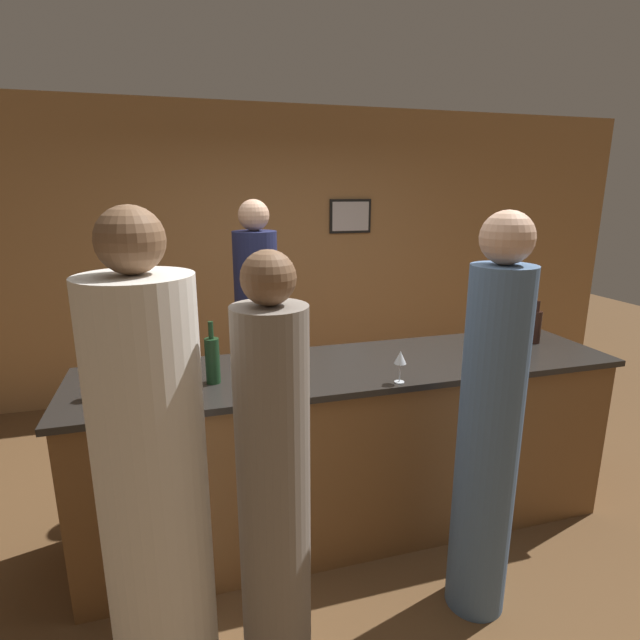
{
  "coord_description": "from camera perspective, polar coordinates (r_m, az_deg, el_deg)",
  "views": [
    {
      "loc": [
        -0.94,
        -2.54,
        2.01
      ],
      "look_at": [
        -0.17,
        0.1,
        1.29
      ],
      "focal_mm": 28.0,
      "sensor_mm": 36.0,
      "label": 1
    }
  ],
  "objects": [
    {
      "name": "guest_0",
      "position": [
        2.07,
        -5.28,
        -19.25
      ],
      "size": [
        0.28,
        0.28,
        1.81
      ],
      "color": "gray",
      "rests_on": "ground_plane"
    },
    {
      "name": "wine_bottle_1",
      "position": [
        2.96,
        -18.88,
        -2.99
      ],
      "size": [
        0.07,
        0.07,
        0.29
      ],
      "color": "#19381E",
      "rests_on": "bar_counter"
    },
    {
      "name": "back_wall",
      "position": [
        5.06,
        -5.45,
        7.66
      ],
      "size": [
        8.0,
        0.08,
        2.8
      ],
      "color": "#A37547",
      "rests_on": "ground_plane"
    },
    {
      "name": "guest_2",
      "position": [
        2.06,
        -18.41,
        -18.4
      ],
      "size": [
        0.4,
        0.4,
        1.96
      ],
      "color": "silver",
      "rests_on": "ground_plane"
    },
    {
      "name": "wine_glass_1",
      "position": [
        2.59,
        9.16,
        -4.39
      ],
      "size": [
        0.06,
        0.06,
        0.17
      ],
      "color": "silver",
      "rests_on": "bar_counter"
    },
    {
      "name": "wine_bottle_2",
      "position": [
        2.62,
        -12.19,
        -4.43
      ],
      "size": [
        0.07,
        0.07,
        0.33
      ],
      "color": "#19381E",
      "rests_on": "bar_counter"
    },
    {
      "name": "wine_glass_0",
      "position": [
        2.6,
        -19.7,
        -5.31
      ],
      "size": [
        0.08,
        0.08,
        0.16
      ],
      "color": "silver",
      "rests_on": "bar_counter"
    },
    {
      "name": "wine_glass_3",
      "position": [
        3.2,
        21.93,
        -1.71
      ],
      "size": [
        0.06,
        0.06,
        0.17
      ],
      "color": "silver",
      "rests_on": "bar_counter"
    },
    {
      "name": "wine_bottle_0",
      "position": [
        3.52,
        23.42,
        -0.65
      ],
      "size": [
        0.07,
        0.07,
        0.28
      ],
      "color": "black",
      "rests_on": "bar_counter"
    },
    {
      "name": "ground_plane",
      "position": [
        3.37,
        3.53,
        -21.98
      ],
      "size": [
        14.0,
        14.0,
        0.0
      ],
      "primitive_type": "plane",
      "color": "brown"
    },
    {
      "name": "wine_glass_2",
      "position": [
        2.6,
        -24.63,
        -5.76
      ],
      "size": [
        0.07,
        0.07,
        0.16
      ],
      "color": "silver",
      "rests_on": "bar_counter"
    },
    {
      "name": "bartender",
      "position": [
        3.51,
        -7.1,
        -3.42
      ],
      "size": [
        0.3,
        0.3,
        1.95
      ],
      "rotation": [
        0.0,
        0.0,
        3.14
      ],
      "color": "#1E234C",
      "rests_on": "ground_plane"
    },
    {
      "name": "bar_counter",
      "position": [
        3.09,
        3.69,
        -14.17
      ],
      "size": [
        3.1,
        0.78,
        1.04
      ],
      "color": "brown",
      "rests_on": "ground_plane"
    },
    {
      "name": "guest_1",
      "position": [
        2.47,
        18.74,
        -12.14
      ],
      "size": [
        0.28,
        0.28,
        1.93
      ],
      "color": "#4C6B93",
      "rests_on": "ground_plane"
    }
  ]
}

